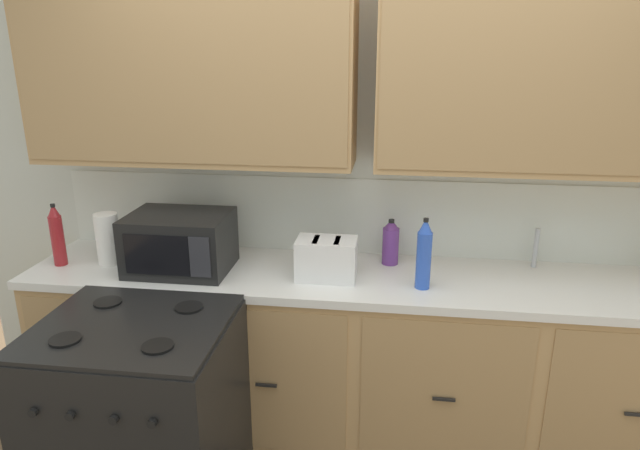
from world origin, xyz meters
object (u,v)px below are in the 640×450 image
(microwave, at_px, (180,242))
(toaster, at_px, (326,259))
(bottle_red, at_px, (57,235))
(stove_range, at_px, (142,424))
(paper_towel_roll, at_px, (108,239))
(bottle_blue, at_px, (424,254))
(bottle_violet, at_px, (391,242))

(microwave, distance_m, toaster, 0.72)
(bottle_red, bearing_deg, stove_range, -41.26)
(paper_towel_roll, bearing_deg, bottle_blue, -3.43)
(bottle_violet, relative_size, bottle_red, 0.73)
(toaster, xyz_separation_m, bottle_red, (-1.34, -0.01, 0.06))
(toaster, relative_size, bottle_violet, 1.21)
(bottle_violet, bearing_deg, bottle_red, -171.81)
(microwave, xyz_separation_m, bottle_red, (-0.62, -0.02, 0.01))
(stove_range, bearing_deg, toaster, 38.82)
(microwave, height_order, bottle_violet, microwave)
(stove_range, relative_size, bottle_red, 3.01)
(paper_towel_roll, relative_size, bottle_violet, 1.12)
(microwave, bearing_deg, stove_range, -89.04)
(stove_range, height_order, bottle_red, bottle_red)
(microwave, height_order, toaster, microwave)
(paper_towel_roll, bearing_deg, microwave, -4.32)
(bottle_blue, bearing_deg, microwave, 176.87)
(paper_towel_roll, distance_m, bottle_violet, 1.41)
(microwave, xyz_separation_m, bottle_violet, (1.01, 0.22, -0.03))
(bottle_violet, bearing_deg, paper_towel_roll, -172.43)
(microwave, relative_size, bottle_blue, 1.46)
(stove_range, distance_m, paper_towel_roll, 0.94)
(toaster, bearing_deg, bottle_blue, -7.15)
(paper_towel_roll, distance_m, bottle_red, 0.24)
(stove_range, bearing_deg, bottle_red, 138.74)
(toaster, height_order, bottle_violet, bottle_violet)
(paper_towel_roll, bearing_deg, bottle_red, -168.19)
(bottle_red, bearing_deg, microwave, 1.87)
(microwave, bearing_deg, bottle_blue, -3.13)
(microwave, height_order, bottle_blue, bottle_blue)
(toaster, height_order, bottle_blue, bottle_blue)
(microwave, distance_m, paper_towel_roll, 0.39)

